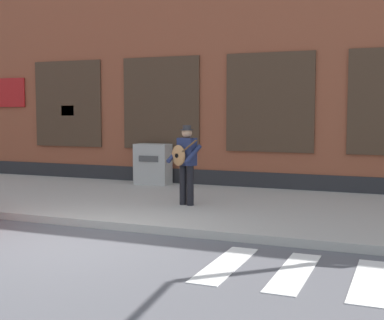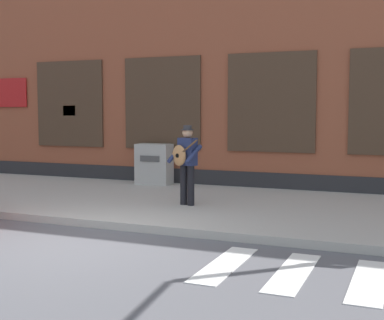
# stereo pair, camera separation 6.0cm
# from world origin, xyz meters

# --- Properties ---
(ground_plane) EXTENTS (160.00, 160.00, 0.00)m
(ground_plane) POSITION_xyz_m (0.00, 0.00, 0.00)
(ground_plane) COLOR #56565B
(sidewalk) EXTENTS (28.00, 5.29, 0.15)m
(sidewalk) POSITION_xyz_m (0.00, 3.78, 0.07)
(sidewalk) COLOR #ADAAA3
(sidewalk) RESTS_ON ground
(building_backdrop) EXTENTS (28.00, 4.06, 8.95)m
(building_backdrop) POSITION_xyz_m (-0.00, 8.43, 4.47)
(building_backdrop) COLOR brown
(building_backdrop) RESTS_ON ground
(busker) EXTENTS (0.72, 0.65, 1.69)m
(busker) POSITION_xyz_m (0.53, 3.26, 1.11)
(busker) COLOR black
(busker) RESTS_ON sidewalk
(utility_box) EXTENTS (0.96, 0.52, 1.10)m
(utility_box) POSITION_xyz_m (-1.59, 5.98, 0.70)
(utility_box) COLOR #ADADA8
(utility_box) RESTS_ON sidewalk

